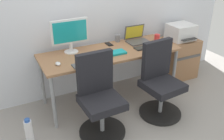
# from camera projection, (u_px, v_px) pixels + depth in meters

# --- Properties ---
(ground_plane) EXTENTS (5.28, 5.28, 0.00)m
(ground_plane) POSITION_uv_depth(u_px,v_px,m) (110.00, 98.00, 3.62)
(ground_plane) COLOR gray
(back_wall) EXTENTS (4.40, 0.04, 2.60)m
(back_wall) POSITION_uv_depth(u_px,v_px,m) (96.00, 1.00, 3.39)
(back_wall) COLOR silver
(back_wall) RESTS_ON ground
(desk) EXTENTS (1.83, 0.67, 0.72)m
(desk) POSITION_uv_depth(u_px,v_px,m) (110.00, 55.00, 3.33)
(desk) COLOR #996B47
(desk) RESTS_ON ground
(office_chair_left) EXTENTS (0.54, 0.54, 0.94)m
(office_chair_left) POSITION_uv_depth(u_px,v_px,m) (100.00, 99.00, 2.83)
(office_chair_left) COLOR black
(office_chair_left) RESTS_ON ground
(office_chair_right) EXTENTS (0.54, 0.54, 0.94)m
(office_chair_right) POSITION_uv_depth(u_px,v_px,m) (160.00, 83.00, 3.16)
(office_chair_right) COLOR black
(office_chair_right) RESTS_ON ground
(side_cabinet) EXTENTS (0.54, 0.47, 0.64)m
(side_cabinet) POSITION_uv_depth(u_px,v_px,m) (178.00, 58.00, 4.12)
(side_cabinet) COLOR #996B47
(side_cabinet) RESTS_ON ground
(printer) EXTENTS (0.38, 0.40, 0.24)m
(printer) POSITION_uv_depth(u_px,v_px,m) (181.00, 32.00, 3.93)
(printer) COLOR silver
(printer) RESTS_ON side_cabinet
(water_bottle_on_floor) EXTENTS (0.09, 0.09, 0.31)m
(water_bottle_on_floor) POSITION_uv_depth(u_px,v_px,m) (29.00, 131.00, 2.75)
(water_bottle_on_floor) COLOR white
(water_bottle_on_floor) RESTS_ON ground
(desktop_monitor) EXTENTS (0.48, 0.18, 0.43)m
(desktop_monitor) POSITION_uv_depth(u_px,v_px,m) (70.00, 34.00, 3.17)
(desktop_monitor) COLOR silver
(desktop_monitor) RESTS_ON desk
(open_laptop) EXTENTS (0.31, 0.26, 0.23)m
(open_laptop) POSITION_uv_depth(u_px,v_px,m) (137.00, 38.00, 3.62)
(open_laptop) COLOR #4C4C51
(open_laptop) RESTS_ON desk
(keyboard_by_monitor) EXTENTS (0.34, 0.12, 0.02)m
(keyboard_by_monitor) POSITION_uv_depth(u_px,v_px,m) (87.00, 64.00, 2.92)
(keyboard_by_monitor) COLOR #515156
(keyboard_by_monitor) RESTS_ON desk
(keyboard_by_laptop) EXTENTS (0.34, 0.12, 0.02)m
(keyboard_by_laptop) POSITION_uv_depth(u_px,v_px,m) (146.00, 47.00, 3.41)
(keyboard_by_laptop) COLOR #2D2D2D
(keyboard_by_laptop) RESTS_ON desk
(mouse_by_monitor) EXTENTS (0.06, 0.10, 0.03)m
(mouse_by_monitor) POSITION_uv_depth(u_px,v_px,m) (104.00, 60.00, 3.02)
(mouse_by_monitor) COLOR #B7B7B7
(mouse_by_monitor) RESTS_ON desk
(mouse_by_laptop) EXTENTS (0.06, 0.10, 0.03)m
(mouse_by_laptop) POSITION_uv_depth(u_px,v_px,m) (58.00, 64.00, 2.92)
(mouse_by_laptop) COLOR silver
(mouse_by_laptop) RESTS_ON desk
(coffee_mug) EXTENTS (0.08, 0.08, 0.09)m
(coffee_mug) POSITION_uv_depth(u_px,v_px,m) (157.00, 37.00, 3.66)
(coffee_mug) COLOR red
(coffee_mug) RESTS_ON desk
(pen_cup) EXTENTS (0.07, 0.07, 0.10)m
(pen_cup) POSITION_uv_depth(u_px,v_px,m) (118.00, 38.00, 3.61)
(pen_cup) COLOR slate
(pen_cup) RESTS_ON desk
(phone_near_laptop) EXTENTS (0.07, 0.14, 0.01)m
(phone_near_laptop) POSITION_uv_depth(u_px,v_px,m) (109.00, 44.00, 3.53)
(phone_near_laptop) COLOR black
(phone_near_laptop) RESTS_ON desk
(notebook) EXTENTS (0.21, 0.15, 0.03)m
(notebook) POSITION_uv_depth(u_px,v_px,m) (117.00, 52.00, 3.23)
(notebook) COLOR teal
(notebook) RESTS_ON desk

